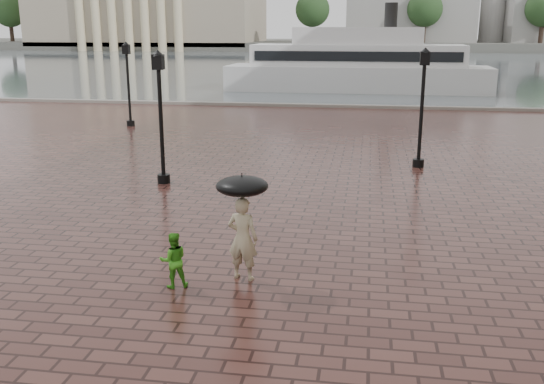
{
  "coord_description": "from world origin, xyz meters",
  "views": [
    {
      "loc": [
        0.98,
        -9.73,
        5.23
      ],
      "look_at": [
        -1.24,
        4.25,
        1.4
      ],
      "focal_mm": 40.0,
      "sensor_mm": 36.0,
      "label": 1
    }
  ],
  "objects_px": {
    "street_lamps": "(225,100)",
    "child_pedestrian": "(173,260)",
    "ferry_near": "(357,65)",
    "adult_pedestrian": "(243,239)"
  },
  "relations": [
    {
      "from": "child_pedestrian",
      "to": "ferry_near",
      "type": "relative_size",
      "value": 0.05
    },
    {
      "from": "child_pedestrian",
      "to": "ferry_near",
      "type": "xyz_separation_m",
      "value": [
        2.76,
        41.96,
        1.6
      ]
    },
    {
      "from": "street_lamps",
      "to": "child_pedestrian",
      "type": "xyz_separation_m",
      "value": [
        2.12,
        -13.81,
        -1.73
      ]
    },
    {
      "from": "street_lamps",
      "to": "adult_pedestrian",
      "type": "distance_m",
      "value": 13.68
    },
    {
      "from": "adult_pedestrian",
      "to": "child_pedestrian",
      "type": "distance_m",
      "value": 1.52
    },
    {
      "from": "ferry_near",
      "to": "adult_pedestrian",
      "type": "bearing_deg",
      "value": -91.07
    },
    {
      "from": "street_lamps",
      "to": "child_pedestrian",
      "type": "bearing_deg",
      "value": -81.27
    },
    {
      "from": "street_lamps",
      "to": "ferry_near",
      "type": "height_order",
      "value": "ferry_near"
    },
    {
      "from": "child_pedestrian",
      "to": "ferry_near",
      "type": "bearing_deg",
      "value": -118.21
    },
    {
      "from": "adult_pedestrian",
      "to": "ferry_near",
      "type": "height_order",
      "value": "ferry_near"
    }
  ]
}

